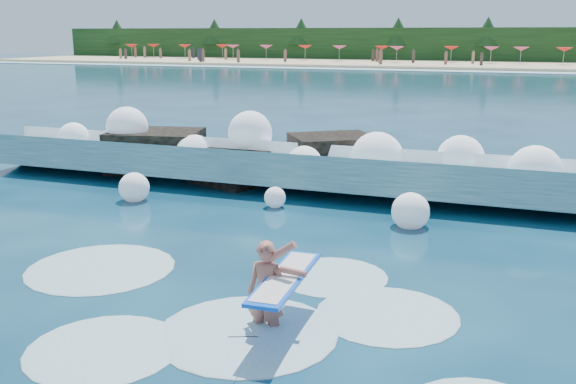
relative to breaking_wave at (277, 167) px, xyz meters
name	(u,v)px	position (x,y,z in m)	size (l,w,h in m)	color
ground	(172,274)	(0.74, -7.17, -0.54)	(200.00, 200.00, 0.00)	#072738
beach	(481,65)	(0.74, 70.83, -0.34)	(140.00, 20.00, 0.40)	tan
wet_band	(474,71)	(0.74, 59.83, -0.50)	(140.00, 5.00, 0.08)	silver
treeline	(488,46)	(0.74, 80.83, 1.96)	(140.00, 4.00, 5.00)	black
breaking_wave	(277,167)	(0.00, 0.00, 0.00)	(18.04, 2.81, 1.55)	teal
rock_cluster	(231,160)	(-1.75, 0.62, -0.03)	(8.72, 3.72, 1.60)	black
surfer_with_board	(270,291)	(3.22, -8.57, 0.05)	(0.89, 2.82, 1.60)	#AA604F
wave_spray	(297,153)	(0.65, -0.11, 0.46)	(14.83, 4.48, 2.12)	white
surf_foam	(228,309)	(2.34, -8.20, -0.54)	(9.30, 5.81, 0.14)	silver
beach_umbrellas	(484,49)	(0.77, 73.44, 1.71)	(112.38, 5.98, 0.50)	red
beachgoers	(548,59)	(8.63, 68.82, 0.58)	(87.08, 12.77, 1.93)	#3F332D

